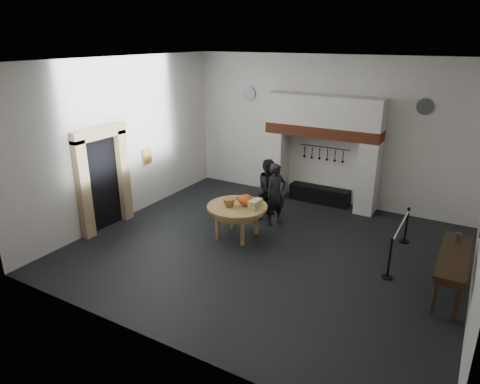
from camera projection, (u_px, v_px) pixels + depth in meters
The scene contains 31 objects.
floor at pixel (267, 249), 10.63m from camera, with size 9.00×8.00×0.02m, color black.
ceiling at pixel (271, 60), 9.08m from camera, with size 9.00×8.00×0.02m, color silver.
wall_back at pixel (327, 131), 13.11m from camera, with size 9.00×0.02×4.50m, color silver.
wall_front at pixel (154, 225), 6.60m from camera, with size 9.00×0.02×4.50m, color silver.
wall_left at pixel (125, 140), 11.97m from camera, with size 0.02×8.00×4.50m, color silver.
chimney_pier_left at pixel (277, 164), 13.92m from camera, with size 0.55×0.70×2.15m, color silver.
chimney_pier_right at pixel (368, 178), 12.54m from camera, with size 0.55×0.70×2.15m, color silver.
hearth_brick_band at pixel (323, 131), 12.80m from camera, with size 3.50×0.72×0.32m, color #9E442B.
chimney_hood at pixel (324, 111), 12.59m from camera, with size 3.50×0.70×0.90m, color silver.
iron_range at pixel (319, 195), 13.57m from camera, with size 1.90×0.45×0.50m, color black.
utensil_rail at pixel (325, 147), 13.22m from camera, with size 0.02×0.02×1.60m, color black.
door_recess at pixel (102, 184), 11.49m from camera, with size 0.04×1.10×2.50m, color black.
door_jamb_near at pixel (84, 190), 10.86m from camera, with size 0.22×0.30×2.60m, color tan.
door_jamb_far at pixel (123, 176), 12.00m from camera, with size 0.22×0.30×2.60m, color tan.
door_lintel at pixel (99, 133), 10.96m from camera, with size 0.22×1.70×0.30m, color tan.
wall_plaque at pixel (147, 156), 12.82m from camera, with size 0.05×0.34×0.44m, color gold.
work_table at pixel (237, 207), 11.03m from camera, with size 1.57×1.57×0.07m, color tan.
pumpkin at pixel (246, 200), 10.95m from camera, with size 0.36×0.36×0.31m, color orange.
cheese_block_big at pixel (253, 206), 10.70m from camera, with size 0.22×0.22×0.24m, color #E0D086.
cheese_block_small at pixel (258, 202), 10.96m from camera, with size 0.18×0.18×0.20m, color #DFD185.
wicker_basket at pixel (229, 202), 10.92m from camera, with size 0.32×0.32×0.22m, color #A1773B.
bread_loaf at pixel (241, 198), 11.32m from camera, with size 0.31×0.18×0.13m, color #976435.
visitor_near at pixel (276, 195), 11.76m from camera, with size 0.64×0.42×1.76m, color black.
visitor_far at pixel (269, 188), 12.28m from camera, with size 0.84×0.66×1.73m, color black.
side_table at pixel (455, 256), 8.53m from camera, with size 0.55×2.20×0.06m, color #332212.
pewter_jug at pixel (458, 238), 8.97m from camera, with size 0.12×0.12×0.22m, color #525157.
pewter_plate_back_left at pixel (249, 94), 14.02m from camera, with size 0.44×0.44×0.03m, color #4C4C51.
pewter_plate_back_right at pixel (425, 107), 11.48m from camera, with size 0.44×0.44×0.03m, color #4C4C51.
barrier_post_near at pixel (389, 260), 9.23m from camera, with size 0.05×0.05×0.90m, color black.
barrier_post_far at pixel (406, 226), 10.85m from camera, with size 0.05×0.05×0.90m, color black.
barrier_rope at pixel (401, 226), 9.90m from camera, with size 0.04×0.04×2.00m, color white.
Camera 1 is at (4.17, -8.55, 5.00)m, focal length 32.00 mm.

